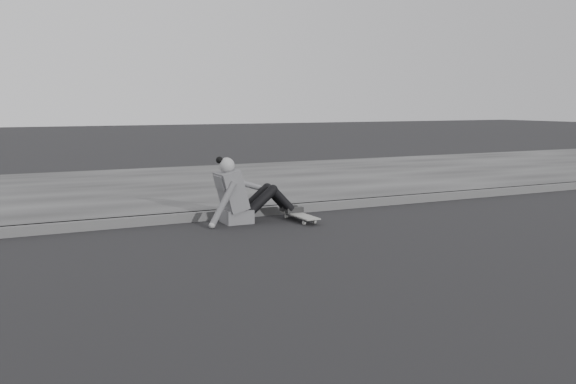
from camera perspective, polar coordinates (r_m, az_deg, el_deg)
name	(u,v)px	position (r m, az deg, el deg)	size (l,w,h in m)	color
ground	(492,238)	(7.80, 17.68, -3.93)	(80.00, 80.00, 0.00)	black
curb	(368,202)	(9.77, 7.15, -0.92)	(24.00, 0.16, 0.12)	#4D4D4D
sidewalk	(281,181)	(12.38, -0.59, 1.00)	(24.00, 6.00, 0.12)	#3D3D3D
skateboard	(300,216)	(8.49, 1.07, -2.12)	(0.20, 0.78, 0.09)	#9F9F9A
seated_woman	(241,195)	(8.36, -4.17, -0.29)	(1.38, 0.46, 0.88)	#5A5A5D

